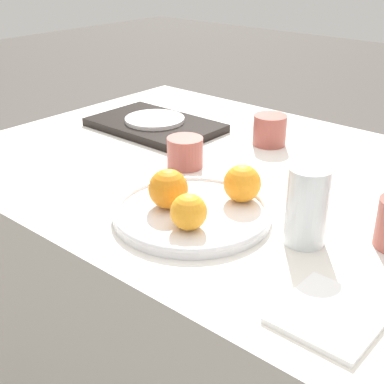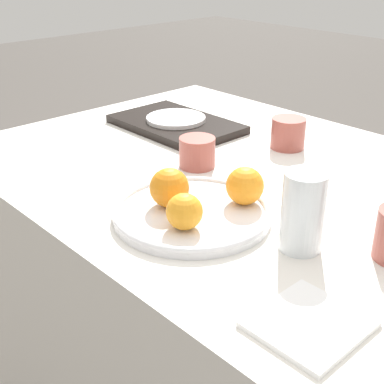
% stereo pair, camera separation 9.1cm
% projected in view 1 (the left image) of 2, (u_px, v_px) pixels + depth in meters
% --- Properties ---
extents(table, '(1.19, 0.85, 0.77)m').
position_uv_depth(table, '(226.00, 316.00, 1.29)').
color(table, silver).
rests_on(table, ground_plane).
extents(fruit_platter, '(0.28, 0.28, 0.02)m').
position_uv_depth(fruit_platter, '(192.00, 212.00, 0.93)').
color(fruit_platter, silver).
rests_on(fruit_platter, table).
extents(orange_0, '(0.07, 0.07, 0.07)m').
position_uv_depth(orange_0, '(242.00, 183.00, 0.95)').
color(orange_0, orange).
rests_on(orange_0, fruit_platter).
extents(orange_1, '(0.07, 0.07, 0.07)m').
position_uv_depth(orange_1, '(168.00, 189.00, 0.93)').
color(orange_1, orange).
rests_on(orange_1, fruit_platter).
extents(orange_2, '(0.06, 0.06, 0.06)m').
position_uv_depth(orange_2, '(189.00, 212.00, 0.86)').
color(orange_2, orange).
rests_on(orange_2, fruit_platter).
extents(water_glass, '(0.07, 0.07, 0.13)m').
position_uv_depth(water_glass, '(307.00, 206.00, 0.83)').
color(water_glass, silver).
rests_on(water_glass, table).
extents(serving_tray, '(0.32, 0.21, 0.02)m').
position_uv_depth(serving_tray, '(155.00, 125.00, 1.36)').
color(serving_tray, black).
rests_on(serving_tray, table).
extents(side_plate, '(0.15, 0.15, 0.01)m').
position_uv_depth(side_plate, '(155.00, 120.00, 1.36)').
color(side_plate, white).
rests_on(side_plate, serving_tray).
extents(cup_0, '(0.08, 0.08, 0.06)m').
position_uv_depth(cup_0, '(185.00, 152.00, 1.13)').
color(cup_0, '#9E4C42').
rests_on(cup_0, table).
extents(cup_2, '(0.08, 0.08, 0.07)m').
position_uv_depth(cup_2, '(270.00, 130.00, 1.25)').
color(cup_2, '#9E4C42').
rests_on(cup_2, table).
extents(napkin, '(0.12, 0.14, 0.01)m').
position_uv_depth(napkin, '(330.00, 315.00, 0.69)').
color(napkin, white).
rests_on(napkin, table).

